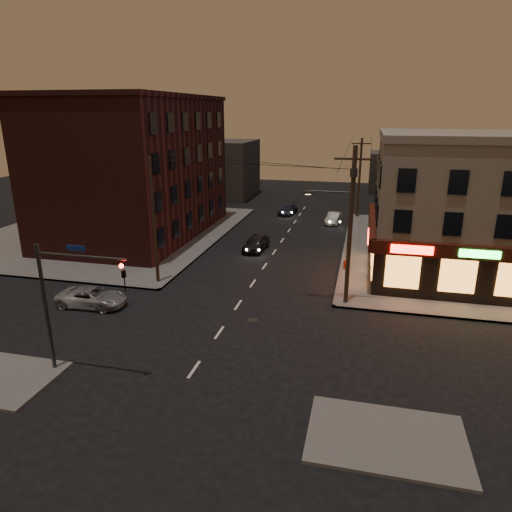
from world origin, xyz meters
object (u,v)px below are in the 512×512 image
(sedan_near, at_px, (256,243))
(sedan_far, at_px, (288,209))
(fire_hydrant, at_px, (345,264))
(sedan_mid, at_px, (334,218))
(suv_cross, at_px, (92,297))

(sedan_near, bearing_deg, sedan_far, 94.08)
(fire_hydrant, bearing_deg, sedan_mid, 97.45)
(sedan_near, bearing_deg, fire_hydrant, -19.43)
(suv_cross, distance_m, sedan_far, 31.15)
(sedan_far, bearing_deg, sedan_near, -82.95)
(sedan_near, relative_size, sedan_mid, 1.08)
(sedan_near, xyz_separation_m, sedan_mid, (6.05, 12.09, -0.07))
(sedan_near, height_order, sedan_mid, sedan_near)
(sedan_near, distance_m, sedan_mid, 13.52)
(sedan_mid, bearing_deg, suv_cross, -108.97)
(sedan_mid, bearing_deg, sedan_near, -108.70)
(sedan_mid, height_order, sedan_far, sedan_mid)
(sedan_near, bearing_deg, sedan_mid, 68.35)
(sedan_near, distance_m, fire_hydrant, 8.90)
(sedan_far, relative_size, fire_hydrant, 5.52)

